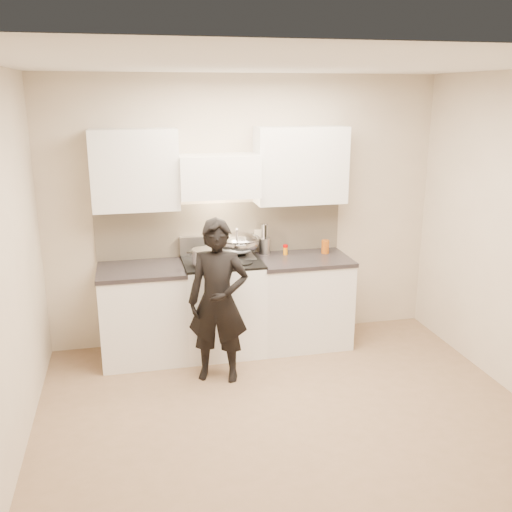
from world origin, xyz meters
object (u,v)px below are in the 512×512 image
at_px(counter_right, 302,300).
at_px(wok, 239,243).
at_px(stove, 223,305).
at_px(utensil_crock, 265,245).
at_px(person, 218,301).

distance_m(counter_right, wok, 0.89).
relative_size(stove, counter_right, 1.04).
distance_m(stove, wok, 0.65).
relative_size(counter_right, wok, 1.79).
height_order(counter_right, wok, wok).
height_order(utensil_crock, person, person).
xyz_separation_m(wok, utensil_crock, (0.28, 0.08, -0.06)).
bearing_deg(utensil_crock, wok, -164.11).
xyz_separation_m(stove, wok, (0.20, 0.14, 0.60)).
xyz_separation_m(stove, person, (-0.14, -0.58, 0.27)).
distance_m(wok, utensil_crock, 0.30).
bearing_deg(wok, stove, -144.11).
bearing_deg(utensil_crock, counter_right, -32.76).
bearing_deg(person, wok, 84.05).
xyz_separation_m(counter_right, person, (-0.97, -0.58, 0.28)).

